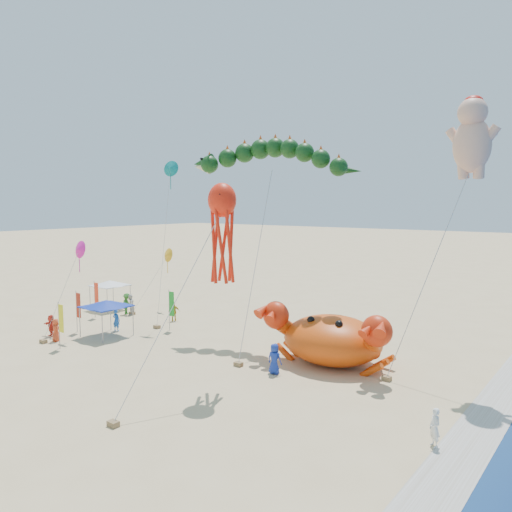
{
  "coord_description": "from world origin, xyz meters",
  "views": [
    {
      "loc": [
        16.81,
        -22.79,
        9.79
      ],
      "look_at": [
        -2.0,
        2.0,
        6.5
      ],
      "focal_mm": 35.0,
      "sensor_mm": 36.0,
      "label": 1
    }
  ],
  "objects": [
    {
      "name": "beachgoers",
      "position": [
        -13.15,
        1.43,
        0.87
      ],
      "size": [
        30.46,
        10.18,
        1.87
      ],
      "color": "white",
      "rests_on": "ground"
    },
    {
      "name": "crab_inflatable",
      "position": [
        2.55,
        3.6,
        1.63
      ],
      "size": [
        8.42,
        5.28,
        3.69
      ],
      "color": "#D9470B",
      "rests_on": "ground"
    },
    {
      "name": "canopy_white",
      "position": [
        -21.52,
        5.34,
        2.44
      ],
      "size": [
        3.1,
        3.1,
        2.71
      ],
      "color": "gray",
      "rests_on": "ground"
    },
    {
      "name": "small_kites",
      "position": [
        -15.22,
        3.77,
        7.22
      ],
      "size": [
        5.48,
        13.91,
        13.27
      ],
      "color": "#FF1CA9",
      "rests_on": "ground"
    },
    {
      "name": "cherub_kite",
      "position": [
        9.51,
        6.15,
        13.43
      ],
      "size": [
        4.37,
        4.31,
        15.55
      ],
      "color": "#EFB192",
      "rests_on": "ground"
    },
    {
      "name": "canopy_blue",
      "position": [
        -13.81,
        -0.7,
        2.44
      ],
      "size": [
        3.24,
        3.24,
        2.71
      ],
      "color": "gray",
      "rests_on": "ground"
    },
    {
      "name": "feather_flags",
      "position": [
        -15.15,
        -0.04,
        2.01
      ],
      "size": [
        8.89,
        7.93,
        3.2
      ],
      "color": "gray",
      "rests_on": "ground"
    },
    {
      "name": "ground",
      "position": [
        0.0,
        0.0,
        0.0
      ],
      "size": [
        320.0,
        320.0,
        0.0
      ],
      "primitive_type": "plane",
      "color": "#D1B784",
      "rests_on": "ground"
    },
    {
      "name": "foam_strip",
      "position": [
        12.0,
        0.0,
        0.01
      ],
      "size": [
        320.0,
        320.0,
        0.0
      ],
      "primitive_type": "plane",
      "color": "silver",
      "rests_on": "ground"
    },
    {
      "name": "dragon_kite",
      "position": [
        -3.94,
        6.18,
        12.66
      ],
      "size": [
        12.2,
        8.99,
        13.99
      ],
      "color": "#0E3611",
      "rests_on": "ground"
    },
    {
      "name": "octopus_kite",
      "position": [
        -0.68,
        -2.75,
        8.6
      ],
      "size": [
        1.59,
        8.0,
        10.88
      ],
      "color": "#FF250D",
      "rests_on": "ground"
    }
  ]
}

